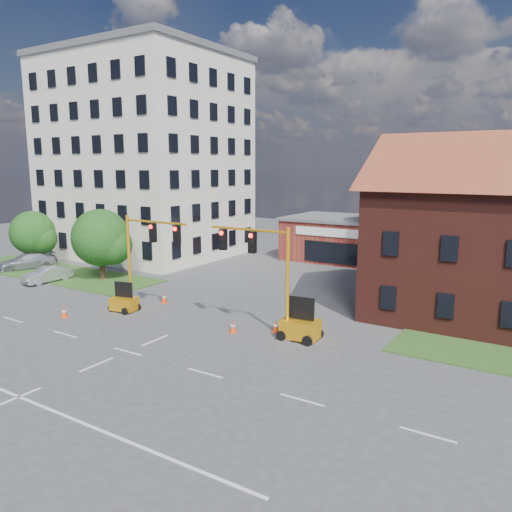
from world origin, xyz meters
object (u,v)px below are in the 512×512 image
object	(u,v)px
signal_mast_west	(147,252)
trailer_west	(124,302)
trailer_east	(300,327)
pickup_white	(456,302)
signal_mast_east	(262,266)

from	to	relation	value
signal_mast_west	trailer_west	distance (m)	3.69
signal_mast_west	trailer_west	size ratio (longest dim) A/B	3.32
trailer_east	pickup_white	bearing A→B (deg)	52.82
trailer_west	trailer_east	world-z (taller)	trailer_east
signal_mast_east	trailer_west	size ratio (longest dim) A/B	3.32
signal_mast_west	signal_mast_east	size ratio (longest dim) A/B	1.00
trailer_east	signal_mast_east	bearing A→B (deg)	-175.13
trailer_east	pickup_white	distance (m)	11.46
signal_mast_east	trailer_west	world-z (taller)	signal_mast_east
pickup_white	trailer_west	bearing A→B (deg)	111.43
trailer_east	pickup_white	world-z (taller)	trailer_east
signal_mast_west	pickup_white	distance (m)	20.13
signal_mast_west	trailer_east	bearing A→B (deg)	1.93
trailer_east	pickup_white	xyz separation A→B (m)	(6.21, 9.63, 0.09)
signal_mast_west	signal_mast_east	distance (m)	8.71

